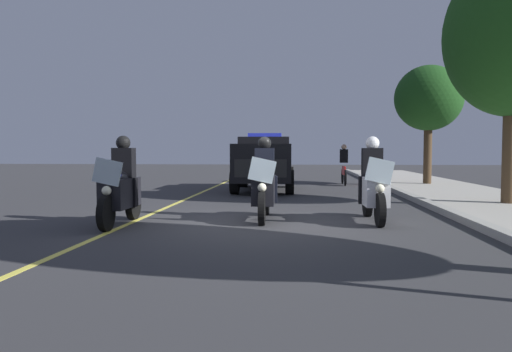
# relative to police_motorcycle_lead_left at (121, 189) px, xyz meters

# --- Properties ---
(ground_plane) EXTENTS (80.00, 80.00, 0.00)m
(ground_plane) POSITION_rel_police_motorcycle_lead_left_xyz_m (-0.55, 2.52, -0.70)
(ground_plane) COLOR #333335
(curb_strip) EXTENTS (48.00, 0.24, 0.15)m
(curb_strip) POSITION_rel_police_motorcycle_lead_left_xyz_m (-0.55, 6.68, -0.62)
(curb_strip) COLOR #9E9B93
(curb_strip) RESTS_ON ground
(lane_stripe_center) EXTENTS (48.00, 0.12, 0.01)m
(lane_stripe_center) POSITION_rel_police_motorcycle_lead_left_xyz_m (-0.55, 0.10, -0.70)
(lane_stripe_center) COLOR #E0D14C
(lane_stripe_center) RESTS_ON ground
(police_motorcycle_lead_left) EXTENTS (2.14, 0.57, 1.72)m
(police_motorcycle_lead_left) POSITION_rel_police_motorcycle_lead_left_xyz_m (0.00, 0.00, 0.00)
(police_motorcycle_lead_left) COLOR black
(police_motorcycle_lead_left) RESTS_ON ground
(police_motorcycle_lead_right) EXTENTS (2.14, 0.57, 1.72)m
(police_motorcycle_lead_right) POSITION_rel_police_motorcycle_lead_left_xyz_m (-0.95, 2.69, 0.00)
(police_motorcycle_lead_right) COLOR black
(police_motorcycle_lead_right) RESTS_ON ground
(police_motorcycle_trailing) EXTENTS (2.14, 0.57, 1.72)m
(police_motorcycle_trailing) POSITION_rel_police_motorcycle_lead_left_xyz_m (-0.91, 4.90, 0.00)
(police_motorcycle_trailing) COLOR black
(police_motorcycle_trailing) RESTS_ON ground
(police_suv) EXTENTS (4.94, 2.15, 2.05)m
(police_suv) POSITION_rel_police_motorcycle_lead_left_xyz_m (-8.37, 2.18, 0.37)
(police_suv) COLOR black
(police_suv) RESTS_ON ground
(cyclist_background) EXTENTS (1.76, 0.32, 1.69)m
(cyclist_background) POSITION_rel_police_motorcycle_lead_left_xyz_m (-11.44, 5.27, 0.14)
(cyclist_background) COLOR black
(cyclist_background) RESTS_ON ground
(tree_far_back) EXTENTS (2.69, 2.69, 4.73)m
(tree_far_back) POSITION_rel_police_motorcycle_lead_left_xyz_m (-11.09, 8.57, 2.80)
(tree_far_back) COLOR #42301E
(tree_far_back) RESTS_ON sidewalk_strip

